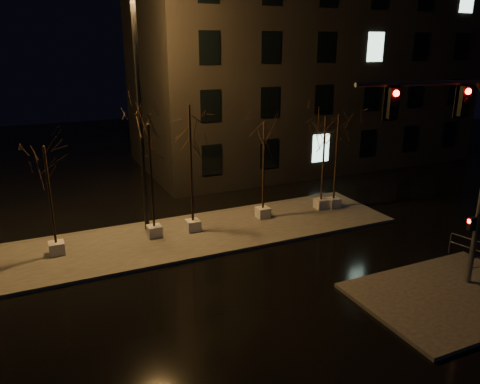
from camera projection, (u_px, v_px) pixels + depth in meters
name	position (u px, v px, depth m)	size (l,w,h in m)	color
ground	(230.00, 297.00, 17.50)	(90.00, 90.00, 0.00)	black
median	(181.00, 237.00, 22.67)	(22.00, 5.00, 0.15)	#3F3C38
sidewalk_corner	(452.00, 296.00, 17.44)	(7.00, 5.00, 0.15)	#3F3C38
building	(302.00, 64.00, 36.36)	(25.00, 12.00, 15.00)	black
tree_1	(47.00, 171.00, 19.58)	(1.80, 1.80, 5.01)	beige
tree_2	(150.00, 150.00, 21.30)	(1.80, 1.80, 5.60)	beige
tree_3	(190.00, 134.00, 21.82)	(1.80, 1.80, 6.42)	beige
tree_4	(264.00, 144.00, 23.85)	(1.80, 1.80, 5.25)	beige
tree_5	(325.00, 138.00, 25.20)	(1.80, 1.80, 5.33)	beige
tree_6	(338.00, 136.00, 25.32)	(1.80, 1.80, 5.42)	beige
traffic_signal_mast	(458.00, 157.00, 16.48)	(6.22, 1.40, 7.74)	slate
streetlight_main	(139.00, 97.00, 21.47)	(2.81, 0.96, 11.32)	black
guard_rail_b	(473.00, 247.00, 19.88)	(0.53, 2.00, 0.97)	slate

